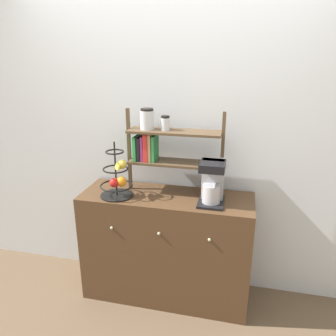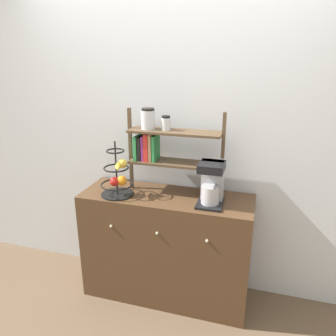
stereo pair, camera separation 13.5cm
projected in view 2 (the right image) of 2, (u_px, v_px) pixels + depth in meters
ground_plane at (158, 311)px, 2.61m from camera, size 12.00×12.00×0.00m
wall_back at (176, 137)px, 2.64m from camera, size 7.00×0.05×2.60m
sideboard at (166, 246)px, 2.67m from camera, size 1.33×0.47×0.90m
coffee_maker at (212, 182)px, 2.35m from camera, size 0.18×0.24×0.32m
fruit_stand at (118, 178)px, 2.49m from camera, size 0.25×0.25×0.43m
shelf_hutch at (161, 143)px, 2.48m from camera, size 0.74×0.20×0.65m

